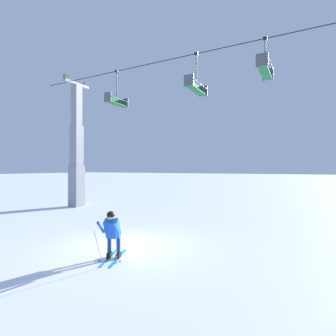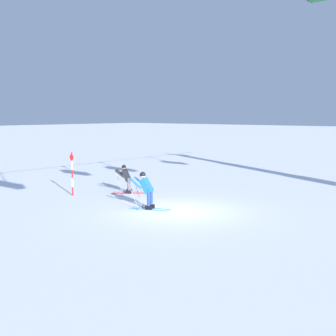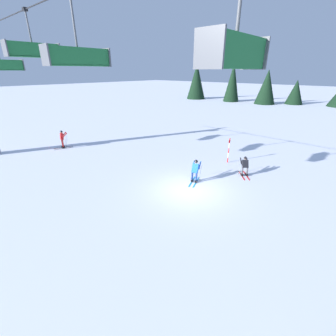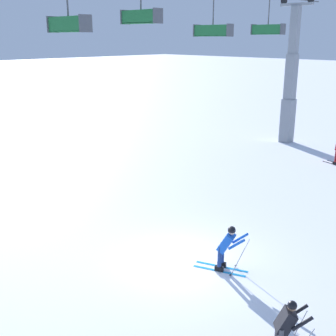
% 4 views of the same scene
% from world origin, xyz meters
% --- Properties ---
extents(ground_plane, '(260.00, 260.00, 0.00)m').
position_xyz_m(ground_plane, '(0.00, 0.00, 0.00)').
color(ground_plane, white).
extents(skier_carving_main, '(1.12, 1.77, 1.69)m').
position_xyz_m(skier_carving_main, '(0.52, -1.35, 0.90)').
color(skier_carving_main, '#198CCC').
rests_on(skier_carving_main, ground_plane).
extents(lift_tower_far, '(0.77, 2.36, 9.69)m').
position_xyz_m(lift_tower_far, '(17.81, 6.36, 4.01)').
color(lift_tower_far, gray).
rests_on(lift_tower_far, ground_plane).
extents(chairlift_seat_second, '(0.61, 2.27, 2.26)m').
position_xyz_m(chairlift_seat_second, '(0.21, 6.36, 7.66)').
color(chairlift_seat_second, black).
extents(chairlift_seat_middle, '(0.61, 2.20, 1.87)m').
position_xyz_m(chairlift_seat_middle, '(3.99, 6.36, 8.02)').
color(chairlift_seat_middle, black).
extents(chairlift_seat_fourth, '(0.61, 2.29, 2.41)m').
position_xyz_m(chairlift_seat_fourth, '(9.08, 6.36, 7.52)').
color(chairlift_seat_fourth, black).
extents(chairlift_seat_farthest, '(0.61, 2.11, 2.29)m').
position_xyz_m(chairlift_seat_farthest, '(14.44, 6.36, 7.64)').
color(chairlift_seat_farthest, black).
extents(skier_distant_downhill, '(1.42, 1.53, 1.53)m').
position_xyz_m(skier_distant_downhill, '(-1.60, -4.64, 0.80)').
color(skier_distant_downhill, red).
rests_on(skier_distant_downhill, ground_plane).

